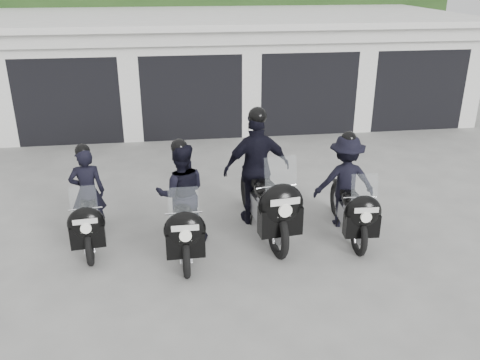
{
  "coord_description": "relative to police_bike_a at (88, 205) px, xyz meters",
  "views": [
    {
      "loc": [
        -0.56,
        -7.47,
        4.18
      ],
      "look_at": [
        0.48,
        -0.03,
        1.05
      ],
      "focal_mm": 38.0,
      "sensor_mm": 36.0,
      "label": 1
    }
  ],
  "objects": [
    {
      "name": "ground",
      "position": [
        1.96,
        -0.19,
        -0.66
      ],
      "size": [
        80.0,
        80.0,
        0.0
      ],
      "primitive_type": "plane",
      "color": "#979792",
      "rests_on": "ground"
    },
    {
      "name": "garage_block",
      "position": [
        1.96,
        7.87,
        0.76
      ],
      "size": [
        16.4,
        6.8,
        2.96
      ],
      "color": "white",
      "rests_on": "ground"
    },
    {
      "name": "background_vegetation",
      "position": [
        2.33,
        12.73,
        2.11
      ],
      "size": [
        20.0,
        3.9,
        5.8
      ],
      "color": "#1B3714",
      "rests_on": "ground"
    },
    {
      "name": "police_bike_a",
      "position": [
        0.0,
        0.0,
        0.0
      ],
      "size": [
        0.69,
        1.91,
        1.67
      ],
      "rotation": [
        0.0,
        0.0,
        0.1
      ],
      "color": "black",
      "rests_on": "ground"
    },
    {
      "name": "police_bike_b",
      "position": [
        1.51,
        -0.35,
        0.11
      ],
      "size": [
        0.83,
        2.09,
        1.82
      ],
      "rotation": [
        0.0,
        0.0,
        0.01
      ],
      "color": "black",
      "rests_on": "ground"
    },
    {
      "name": "police_bike_c",
      "position": [
        2.85,
        0.15,
        0.25
      ],
      "size": [
        1.25,
        2.47,
        2.15
      ],
      "rotation": [
        0.0,
        0.0,
        0.12
      ],
      "color": "black",
      "rests_on": "ground"
    },
    {
      "name": "police_bike_d",
      "position": [
        4.29,
        -0.12,
        0.09
      ],
      "size": [
        1.09,
        2.02,
        1.76
      ],
      "rotation": [
        0.0,
        0.0,
        -0.06
      ],
      "color": "black",
      "rests_on": "ground"
    }
  ]
}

